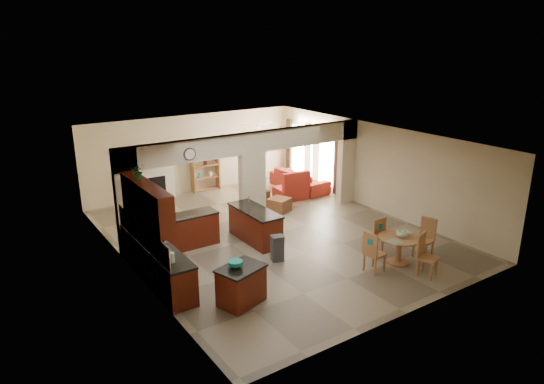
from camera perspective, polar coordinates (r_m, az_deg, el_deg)
floor at (r=13.89m, az=-0.11°, el=-5.02°), size 10.00×10.00×0.00m
ceiling at (r=13.07m, az=-0.11°, el=6.38°), size 10.00×10.00×0.00m
wall_back at (r=17.65m, az=-9.20°, el=4.49°), size 8.00×0.00×8.00m
wall_front at (r=9.92m, az=16.28°, el=-6.62°), size 8.00×0.00×8.00m
wall_left at (r=11.79m, az=-16.51°, el=-2.72°), size 0.00×10.00×10.00m
wall_right at (r=15.90m, az=11.98°, el=2.87°), size 0.00×10.00×10.00m
partition_left_pier at (r=12.78m, az=-16.63°, el=-1.15°), size 0.60×0.25×2.80m
partition_center_pier at (r=14.31m, az=-2.34°, el=0.34°), size 0.80×0.25×2.20m
partition_right_pier at (r=16.39m, az=8.75°, el=3.49°), size 0.60×0.25×2.80m
partition_header at (r=13.95m, az=-2.41°, el=5.84°), size 8.00×0.25×0.60m
kitchen_counter at (r=12.13m, az=-12.43°, el=-6.57°), size 2.52×3.29×1.48m
upper_cabinets at (r=10.95m, az=-14.56°, el=-1.23°), size 0.35×2.40×0.90m
peninsula at (r=13.33m, az=-1.99°, el=-3.91°), size 0.70×1.85×0.91m
wall_clock at (r=12.92m, az=-9.65°, el=4.41°), size 0.34×0.03×0.34m
rug at (r=16.14m, az=-0.71°, el=-1.69°), size 1.60×1.30×0.01m
fireplace at (r=17.11m, az=-13.68°, el=1.07°), size 1.60×0.35×1.20m
shelving_unit at (r=17.75m, az=-7.85°, el=2.97°), size 1.00×0.32×1.80m
window_a at (r=17.55m, az=6.52°, el=3.86°), size 0.02×0.90×1.90m
window_b at (r=18.84m, az=3.18°, el=4.91°), size 0.02×0.90×1.90m
glazed_door at (r=18.22m, az=4.78°, el=3.94°), size 0.02×0.70×2.10m
drape_a_left at (r=17.09m, az=7.71°, el=3.43°), size 0.10×0.28×2.30m
drape_a_right at (r=17.98m, az=5.19°, el=4.23°), size 0.10×0.28×2.30m
drape_b_left at (r=18.36m, az=4.21°, el=4.54°), size 0.10×0.28×2.30m
drape_b_right at (r=19.29m, az=2.01°, el=5.22°), size 0.10×0.28×2.30m
ceiling_fan at (r=16.39m, az=-1.60°, el=7.84°), size 1.00×1.00×0.10m
kitchen_island at (r=10.35m, az=-3.64°, el=-10.87°), size 1.13×0.95×0.84m
teal_bowl at (r=10.13m, az=-4.33°, el=-8.45°), size 0.30×0.30×0.14m
trash_can at (r=12.22m, az=0.62°, el=-6.75°), size 0.35×0.32×0.62m
dining_table at (r=12.41m, az=14.72°, el=-6.10°), size 1.04×1.04×0.71m
fruit_bowl at (r=12.32m, az=15.07°, el=-4.76°), size 0.30×0.30×0.16m
sofa at (r=17.94m, az=3.23°, el=1.45°), size 2.48×1.09×0.71m
chaise at (r=16.90m, az=2.20°, el=-0.09°), size 1.10×0.94×0.41m
armchair at (r=15.93m, az=-1.88°, el=-0.75°), size 0.71×0.73×0.65m
ottoman at (r=15.62m, az=0.86°, el=-1.53°), size 0.78×0.78×0.44m
plant at (r=11.11m, az=-15.47°, el=2.37°), size 0.39×0.36×0.36m
chair_north at (r=12.74m, az=12.15°, el=-4.90°), size 0.42×0.43×1.02m
chair_east at (r=12.98m, az=17.64°, el=-4.94°), size 0.49×0.49×1.02m
chair_south at (r=11.97m, az=17.53°, el=-6.89°), size 0.53×0.53×1.02m
chair_west at (r=11.78m, az=11.77°, el=-6.79°), size 0.46×0.46×1.02m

